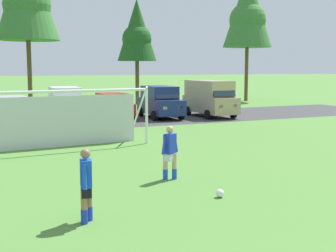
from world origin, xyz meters
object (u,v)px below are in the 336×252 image
soccer_ball (220,193)px  parked_car_slot_far_right (210,97)px  parked_car_slot_center_left (12,111)px  player_defender_far (86,186)px  soccer_goal (61,118)px  parked_car_slot_right (160,102)px  parked_car_slot_center_right (112,106)px  parked_car_slot_center (65,103)px  player_midfield_center (170,153)px

soccer_ball → parked_car_slot_far_right: (9.66, 17.55, 1.23)m
soccer_ball → parked_car_slot_center_left: bearing=100.9°
player_defender_far → soccer_goal: bearing=82.0°
player_defender_far → parked_car_slot_center_left: parked_car_slot_center_left is taller
soccer_goal → parked_car_slot_right: soccer_goal is taller
parked_car_slot_center_left → parked_car_slot_center_right: (6.53, 1.10, 0.00)m
soccer_ball → parked_car_slot_center_left: size_ratio=0.05×
parked_car_slot_center → soccer_goal: bearing=-102.6°
soccer_goal → parked_car_slot_far_right: soccer_goal is taller
parked_car_slot_center_right → soccer_goal: bearing=-118.5°
parked_car_slot_far_right → player_defender_far: bearing=-126.5°
parked_car_slot_center_left → parked_car_slot_right: (9.64, 0.18, 0.24)m
soccer_ball → parked_car_slot_center: bearing=90.1°
parked_car_slot_center_right → parked_car_slot_right: parked_car_slot_right is taller
soccer_ball → parked_car_slot_center_left: 18.38m
player_defender_far → parked_car_slot_center_left: 18.47m
soccer_ball → parked_car_slot_right: (6.17, 18.22, 1.00)m
player_defender_far → parked_car_slot_center_right: (6.71, 19.57, 0.05)m
soccer_ball → parked_car_slot_far_right: bearing=61.2°
player_midfield_center → parked_car_slot_far_right: size_ratio=0.34×
soccer_ball → parked_car_slot_right: bearing=71.3°
soccer_ball → parked_car_slot_center_right: size_ratio=0.05×
soccer_ball → parked_car_slot_right: size_ratio=0.05×
soccer_goal → parked_car_slot_right: 12.32m
soccer_ball → parked_car_slot_center_left: (-3.47, 18.03, 0.77)m
player_defender_far → parked_car_slot_far_right: bearing=53.5°
player_midfield_center → player_defender_far: 4.27m
parked_car_slot_center_right → parked_car_slot_far_right: (6.60, -1.58, 0.47)m
soccer_ball → parked_car_slot_right: 19.26m
player_midfield_center → parked_car_slot_far_right: bearing=56.6°
soccer_goal → parked_car_slot_center: (2.27, 10.17, -0.18)m
parked_car_slot_center_left → player_defender_far: bearing=-90.6°
parked_car_slot_right → parked_car_slot_center: bearing=168.9°
player_defender_far → parked_car_slot_center_left: bearing=89.4°
player_defender_far → parked_car_slot_right: size_ratio=0.35×
soccer_goal → player_defender_far: size_ratio=4.60×
parked_car_slot_far_right → parked_car_slot_center_left: bearing=177.9°
player_midfield_center → parked_car_slot_center: bearing=88.8°
player_defender_far → parked_car_slot_center_right: parked_car_slot_center_right is taller
player_midfield_center → parked_car_slot_center_right: bearing=78.4°
soccer_ball → parked_car_slot_center_right: (3.06, 19.13, 0.77)m
player_midfield_center → parked_car_slot_right: bearing=67.6°
soccer_ball → player_midfield_center: bearing=99.4°
parked_car_slot_center_right → parked_car_slot_right: 3.25m
parked_car_slot_right → player_defender_far: bearing=-117.8°
soccer_ball → parked_car_slot_far_right: size_ratio=0.05×
soccer_ball → player_midfield_center: size_ratio=0.13×
soccer_ball → parked_car_slot_center_right: parked_car_slot_center_right is taller
parked_car_slot_center_left → parked_car_slot_center: size_ratio=0.91×
player_defender_far → parked_car_slot_right: parked_car_slot_right is taller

